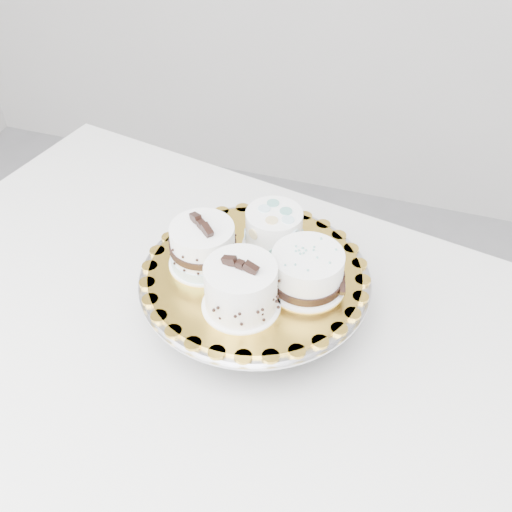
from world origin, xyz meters
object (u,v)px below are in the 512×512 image
(cake_board, at_px, (255,273))
(cake_dots, at_px, (274,229))
(table, at_px, (214,361))
(cake_stand, at_px, (255,288))
(cake_banded, at_px, (203,247))
(cake_swirl, at_px, (241,288))
(cake_ribbon, at_px, (308,271))

(cake_board, bearing_deg, cake_dots, 83.09)
(table, bearing_deg, cake_stand, 57.50)
(cake_dots, bearing_deg, cake_board, -93.44)
(table, height_order, cake_stand, cake_stand)
(cake_dots, bearing_deg, cake_banded, -136.83)
(cake_stand, relative_size, cake_dots, 3.24)
(table, xyz_separation_m, cake_dots, (0.06, 0.13, 0.21))
(cake_stand, relative_size, cake_board, 1.09)
(table, height_order, cake_swirl, cake_swirl)
(cake_swirl, bearing_deg, cake_dots, 96.99)
(cake_swirl, bearing_deg, cake_board, 101.65)
(cake_swirl, height_order, cake_dots, cake_swirl)
(cake_stand, xyz_separation_m, cake_ribbon, (0.09, -0.00, 0.07))
(cake_swirl, bearing_deg, cake_ribbon, 50.79)
(cake_swirl, distance_m, cake_dots, 0.15)
(table, distance_m, cake_swirl, 0.22)
(cake_stand, xyz_separation_m, cake_swirl, (0.00, -0.08, 0.07))
(cake_board, height_order, cake_banded, cake_banded)
(cake_board, height_order, cake_dots, cake_dots)
(cake_board, bearing_deg, cake_ribbon, -1.72)
(cake_stand, bearing_deg, cake_dots, 83.09)
(cake_swirl, relative_size, cake_ribbon, 0.91)
(cake_ribbon, bearing_deg, cake_banded, 166.58)
(cake_swirl, xyz_separation_m, cake_banded, (-0.09, 0.07, -0.00))
(table, height_order, cake_board, cake_board)
(table, height_order, cake_dots, cake_dots)
(cake_swirl, relative_size, cake_banded, 0.86)
(cake_banded, relative_size, cake_ribbon, 1.06)
(cake_ribbon, bearing_deg, cake_stand, 163.95)
(cake_board, bearing_deg, cake_banded, -176.43)
(cake_dots, bearing_deg, cake_stand, -93.44)
(table, xyz_separation_m, cake_ribbon, (0.14, 0.06, 0.21))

